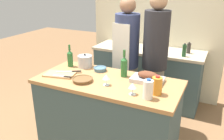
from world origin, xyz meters
TOP-DOWN VIEW (x-y plane):
  - kitchen_island at (0.00, 0.00)m, footprint 1.57×0.73m
  - back_counter at (0.00, 1.45)m, footprint 1.75×0.60m
  - back_wall at (0.00, 1.80)m, footprint 2.25×0.10m
  - roasting_pan at (0.40, 0.15)m, footprint 0.34×0.22m
  - wicker_basket at (-0.23, -0.15)m, footprint 0.22×0.22m
  - cutting_board at (-0.56, -0.11)m, footprint 0.37×0.26m
  - stock_pot at (-0.44, 0.25)m, footprint 0.18×0.18m
  - mixing_bowl at (-0.21, 0.21)m, footprint 0.15×0.15m
  - juice_jug at (0.57, -0.09)m, footprint 0.10×0.10m
  - milk_jug at (0.52, -0.21)m, footprint 0.09×0.09m
  - wine_bottle_green at (0.11, 0.18)m, footprint 0.07×0.07m
  - wine_bottle_dark at (-0.62, 0.19)m, footprint 0.07×0.07m
  - wine_glass_left at (0.04, -0.12)m, footprint 0.08×0.08m
  - wine_glass_right at (0.36, -0.20)m, footprint 0.08×0.08m
  - knife_chef at (-0.49, -0.01)m, footprint 0.26×0.17m
  - knife_paring at (-0.47, -0.16)m, footprint 0.22×0.07m
  - stand_mixer at (-0.33, 1.36)m, footprint 0.18×0.14m
  - condiment_bottle_tall at (-0.55, 1.61)m, footprint 0.06×0.06m
  - condiment_bottle_short at (0.61, 1.48)m, footprint 0.06×0.06m
  - condiment_bottle_extra at (0.58, 1.28)m, footprint 0.06×0.06m
  - person_cook_aproned at (-0.07, 0.70)m, footprint 0.32×0.34m
  - person_cook_guest at (0.31, 0.73)m, footprint 0.32×0.32m

SIDE VIEW (x-z plane):
  - back_counter at x=0.00m, z-range 0.00..0.90m
  - kitchen_island at x=0.00m, z-range 0.00..0.92m
  - cutting_board at x=-0.56m, z-range 0.92..0.94m
  - knife_paring at x=-0.47m, z-range 0.93..0.94m
  - knife_chef at x=-0.49m, z-range 0.93..0.94m
  - wicker_basket at x=-0.23m, z-range 0.92..0.96m
  - mixing_bowl at x=-0.21m, z-range 0.92..0.97m
  - roasting_pan at x=0.40m, z-range 0.91..1.02m
  - person_cook_aproned at x=-0.07m, z-range 0.10..1.85m
  - condiment_bottle_tall at x=-0.55m, z-range 0.89..1.06m
  - condiment_bottle_short at x=0.61m, z-range 0.89..1.06m
  - condiment_bottle_extra at x=0.58m, z-range 0.89..1.09m
  - stock_pot at x=-0.44m, z-range 0.91..1.08m
  - juice_jug at x=0.57m, z-range 0.91..1.10m
  - wine_glass_right at x=0.36m, z-range 0.95..1.06m
  - wine_glass_left at x=0.04m, z-range 0.95..1.07m
  - milk_jug at x=0.52m, z-range 0.91..1.11m
  - person_cook_guest at x=0.31m, z-range 0.11..1.92m
  - stand_mixer at x=-0.33m, z-range 0.88..1.17m
  - wine_bottle_dark at x=-0.62m, z-range 0.89..1.17m
  - wine_bottle_green at x=0.11m, z-range 0.89..1.19m
  - back_wall at x=0.00m, z-range 0.00..2.55m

